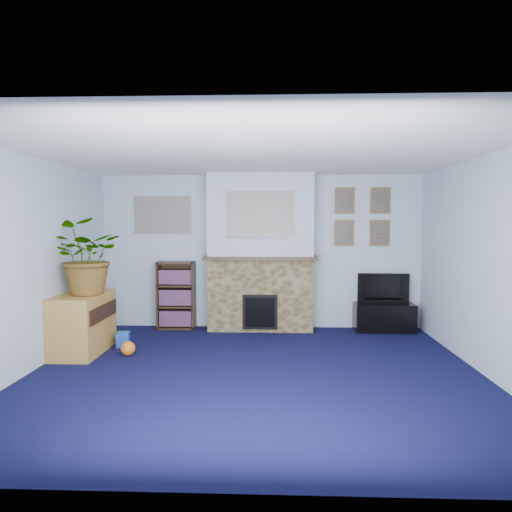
{
  "coord_description": "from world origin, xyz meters",
  "views": [
    {
      "loc": [
        0.2,
        -4.93,
        1.67
      ],
      "look_at": [
        -0.02,
        0.87,
        1.24
      ],
      "focal_mm": 32.0,
      "sensor_mm": 36.0,
      "label": 1
    }
  ],
  "objects_px": {
    "television": "(384,289)",
    "bookshelf": "(177,297)",
    "sideboard": "(82,326)",
    "tv_stand": "(384,316)"
  },
  "relations": [
    {
      "from": "tv_stand",
      "to": "sideboard",
      "type": "height_order",
      "value": "sideboard"
    },
    {
      "from": "tv_stand",
      "to": "bookshelf",
      "type": "xyz_separation_m",
      "value": [
        -3.22,
        0.08,
        0.28
      ]
    },
    {
      "from": "television",
      "to": "bookshelf",
      "type": "distance_m",
      "value": 3.22
    },
    {
      "from": "television",
      "to": "bookshelf",
      "type": "bearing_deg",
      "value": 0.33
    },
    {
      "from": "sideboard",
      "to": "television",
      "type": "bearing_deg",
      "value": 17.88
    },
    {
      "from": "tv_stand",
      "to": "bookshelf",
      "type": "height_order",
      "value": "bookshelf"
    },
    {
      "from": "tv_stand",
      "to": "television",
      "type": "height_order",
      "value": "television"
    },
    {
      "from": "television",
      "to": "bookshelf",
      "type": "height_order",
      "value": "bookshelf"
    },
    {
      "from": "television",
      "to": "sideboard",
      "type": "relative_size",
      "value": 0.81
    },
    {
      "from": "tv_stand",
      "to": "television",
      "type": "relative_size",
      "value": 1.15
    }
  ]
}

